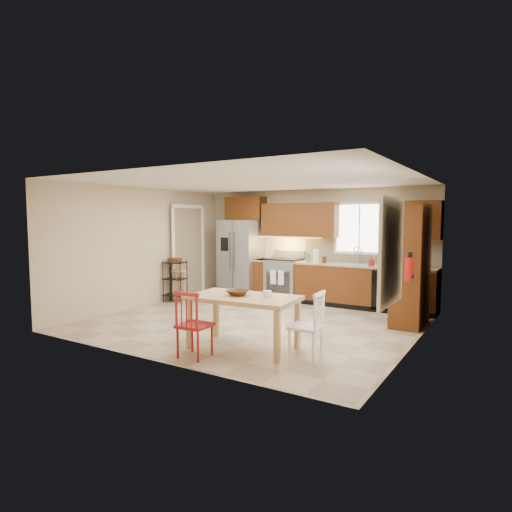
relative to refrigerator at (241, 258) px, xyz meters
The scene contains 33 objects.
floor 2.87m from the refrigerator, 51.34° to the right, with size 5.50×5.50×0.00m, color tan.
ceiling 3.15m from the refrigerator, 51.34° to the right, with size 5.50×5.00×0.02m, color silver.
wall_back 1.77m from the refrigerator, 12.44° to the left, with size 5.50×0.02×2.50m, color #CCB793.
wall_front 4.94m from the refrigerator, 69.82° to the right, with size 5.50×0.02×2.50m, color #CCB793.
wall_left 2.39m from the refrigerator, 116.29° to the right, with size 0.02×5.00×2.50m, color #CCB793.
wall_right 4.94m from the refrigerator, 25.53° to the right, with size 0.02×5.00×2.50m, color #CCB793.
refrigerator is the anchor object (origin of this frame).
range_stove 1.24m from the refrigerator, ahead, with size 0.76×0.63×0.92m, color gray.
base_cabinet_narrow 0.76m from the refrigerator, ahead, with size 0.30×0.60×0.90m, color #5A2F10.
base_cabinet_run 3.03m from the refrigerator, ahead, with size 2.92×0.60×0.90m, color #5A2F10.
dishwasher 3.59m from the refrigerator, ahead, with size 0.60×0.02×0.78m, color black.
backsplash 3.02m from the refrigerator, ahead, with size 2.92×0.03×0.55m, color beige.
upper_over_fridge 1.21m from the refrigerator, 90.00° to the left, with size 1.00×0.35×0.55m, color #622E10.
upper_left_block 1.73m from the refrigerator, ahead, with size 1.80×0.35×0.75m, color #622E10.
upper_right_block 4.06m from the refrigerator, ahead, with size 1.00×0.35×0.75m, color #622E10.
window_back 2.92m from the refrigerator, ahead, with size 1.12×0.04×1.12m, color white.
sink 2.80m from the refrigerator, ahead, with size 0.62×0.46×0.16m, color gray.
undercab_glow 1.27m from the refrigerator, ahead, with size 1.60×0.30×0.01m, color #FFBF66.
soap_bottle 3.18m from the refrigerator, ahead, with size 0.09×0.09×0.19m, color #B1110C.
paper_towel 1.95m from the refrigerator, ahead, with size 0.12×0.12×0.28m, color white.
canister_steel 1.75m from the refrigerator, ahead, with size 0.11×0.11×0.18m, color gray.
canister_wood 2.15m from the refrigerator, ahead, with size 0.10×0.10×0.14m, color #4F2F15.
pantry 4.23m from the refrigerator, 12.62° to the right, with size 0.50×0.95×2.10m, color #5A2F10.
fire_extinguisher 4.76m from the refrigerator, 24.52° to the right, with size 0.12×0.12×0.36m, color #B1110C.
window_right 5.50m from the refrigerator, 36.79° to the right, with size 0.04×1.02×1.32m, color white.
doorway 1.28m from the refrigerator, 139.62° to the right, with size 0.04×0.95×2.10m, color #8C7A59.
dining_table 4.34m from the refrigerator, 55.96° to the right, with size 1.53×0.86×0.75m, color tan, non-canonical shape.
chair_red 4.72m from the refrigerator, 63.96° to the right, with size 0.42×0.42×0.90m, color maroon, non-canonical shape.
chair_white 4.89m from the refrigerator, 46.31° to the right, with size 0.42×0.42×0.90m, color white, non-canonical shape.
table_bowl 4.26m from the refrigerator, 57.03° to the right, with size 0.31×0.31×0.08m, color #4F2F15.
table_jar 4.43m from the refrigerator, 51.66° to the right, with size 0.11×0.11×0.13m, color white.
bar_stool 1.64m from the refrigerator, 121.17° to the right, with size 0.34×0.34×0.71m, color tan, non-canonical shape.
utility_cart 1.72m from the refrigerator, 118.70° to the right, with size 0.47×0.36×0.93m, color black, non-canonical shape.
Camera 1 is at (4.00, -6.44, 1.85)m, focal length 30.00 mm.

